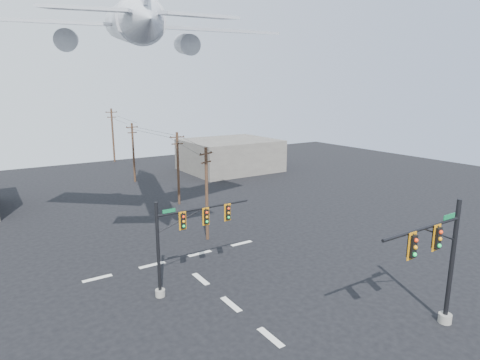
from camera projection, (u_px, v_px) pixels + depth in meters
ground at (271, 337)px, 21.21m from camera, size 120.00×120.00×0.00m
lane_markings at (220, 295)px, 25.58m from camera, size 14.00×21.20×0.01m
signal_mast_near at (439, 265)px, 21.02m from camera, size 6.46×0.79×7.20m
signal_mast_far at (183, 239)px, 25.54m from camera, size 6.91×0.68×6.20m
utility_pole_a at (207, 192)px, 34.30m from camera, size 1.53×0.76×8.13m
utility_pole_b at (178, 167)px, 45.10m from camera, size 1.67×0.31×8.26m
utility_pole_c at (133, 151)px, 56.36m from camera, size 1.71×0.28×8.34m
utility_pole_d at (113, 134)px, 72.45m from camera, size 1.98×0.47×9.61m
power_lines at (143, 128)px, 52.73m from camera, size 6.06×43.93×0.74m
airliner at (128, 23)px, 30.11m from camera, size 23.91×25.63×6.77m
building_right at (230, 155)px, 65.09m from camera, size 14.00×12.00×5.00m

